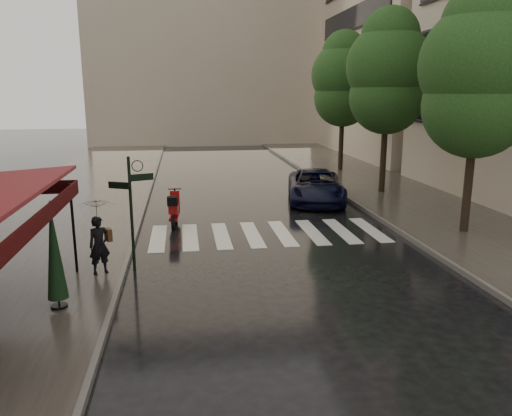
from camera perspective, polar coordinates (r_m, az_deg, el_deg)
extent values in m
plane|color=black|center=(11.22, -8.82, -11.93)|extent=(120.00, 120.00, 0.00)
cube|color=#38332D|center=(23.15, -19.90, 0.67)|extent=(6.00, 60.00, 0.12)
cube|color=#38332D|center=(24.79, 15.72, 1.74)|extent=(5.50, 60.00, 0.12)
cube|color=#595651|center=(22.72, -12.36, 0.97)|extent=(0.12, 60.00, 0.16)
cube|color=#595651|center=(23.79, 9.55, 1.63)|extent=(0.12, 60.00, 0.16)
cube|color=silver|center=(16.87, -11.11, -3.39)|extent=(0.50, 3.20, 0.01)
cube|color=silver|center=(16.85, -7.54, -3.27)|extent=(0.50, 3.20, 0.01)
cube|color=silver|center=(16.89, -3.98, -3.15)|extent=(0.50, 3.20, 0.01)
cube|color=silver|center=(17.00, -0.44, -3.01)|extent=(0.50, 3.20, 0.01)
cube|color=silver|center=(17.17, 3.04, -2.87)|extent=(0.50, 3.20, 0.01)
cube|color=silver|center=(17.40, 6.43, -2.72)|extent=(0.50, 3.20, 0.01)
cube|color=silver|center=(17.69, 9.73, -2.56)|extent=(0.50, 3.20, 0.01)
cube|color=silver|center=(18.04, 12.90, -2.40)|extent=(0.50, 3.20, 0.01)
cube|color=#43090E|center=(10.33, -23.41, -1.24)|extent=(0.04, 7.00, 0.35)
cylinder|color=black|center=(13.68, -20.14, -2.22)|extent=(0.07, 0.07, 2.35)
cylinder|color=black|center=(13.63, -14.04, -0.75)|extent=(0.08, 0.08, 3.10)
cube|color=black|center=(13.40, -13.00, 3.45)|extent=(0.62, 0.26, 0.18)
cube|color=black|center=(13.50, -15.41, 2.51)|extent=(0.56, 0.29, 0.18)
cube|color=tan|center=(39.94, 16.72, 19.05)|extent=(8.00, 16.00, 18.50)
cube|color=tan|center=(48.55, -5.30, 19.25)|extent=(22.00, 6.00, 20.00)
cylinder|color=black|center=(18.02, 23.23, 4.14)|extent=(0.28, 0.28, 4.26)
sphere|color=#153A15|center=(17.86, 23.82, 10.65)|extent=(3.40, 3.40, 3.40)
sphere|color=#153A15|center=(17.88, 24.21, 14.78)|extent=(3.80, 3.80, 3.80)
sphere|color=#153A15|center=(17.98, 24.59, 18.64)|extent=(2.60, 2.60, 2.60)
cylinder|color=black|center=(24.16, 14.42, 7.06)|extent=(0.28, 0.28, 4.48)
sphere|color=#153A15|center=(24.05, 14.72, 12.18)|extent=(3.40, 3.40, 3.40)
sphere|color=#153A15|center=(24.08, 14.91, 15.41)|extent=(3.80, 3.80, 3.80)
sphere|color=#153A15|center=(24.18, 15.10, 18.44)|extent=(2.60, 2.60, 2.60)
cylinder|color=black|center=(30.78, 9.74, 8.38)|extent=(0.28, 0.28, 4.37)
sphere|color=#153A15|center=(30.69, 9.90, 12.30)|extent=(3.40, 3.40, 3.40)
sphere|color=#153A15|center=(30.70, 10.00, 14.77)|extent=(3.80, 3.80, 3.80)
sphere|color=#153A15|center=(30.77, 10.09, 17.09)|extent=(2.60, 2.60, 2.60)
imported|color=black|center=(13.47, -17.46, -4.09)|extent=(0.66, 0.58, 1.52)
imported|color=black|center=(13.18, -17.82, 0.92)|extent=(1.23, 1.23, 0.83)
cube|color=#462812|center=(13.48, -16.53, -2.95)|extent=(0.24, 0.31, 0.32)
cylinder|color=black|center=(17.73, -9.45, -1.66)|extent=(0.14, 0.53, 0.52)
cylinder|color=black|center=(19.04, -9.16, -0.63)|extent=(0.14, 0.53, 0.52)
cube|color=maroon|center=(18.39, -9.30, -0.85)|extent=(0.38, 1.42, 0.11)
cube|color=maroon|center=(18.05, -9.40, -0.05)|extent=(0.36, 0.61, 0.30)
cube|color=maroon|center=(18.77, -9.25, 0.73)|extent=(0.35, 0.15, 0.81)
cylinder|color=black|center=(18.79, -9.28, 2.16)|extent=(0.50, 0.07, 0.04)
cube|color=black|center=(17.59, -9.53, 0.79)|extent=(0.36, 0.34, 0.30)
imported|color=black|center=(22.10, 6.83, 2.50)|extent=(3.25, 5.39, 1.40)
cylinder|color=black|center=(11.95, -21.55, -10.37)|extent=(0.36, 0.36, 0.05)
cylinder|color=black|center=(11.56, -22.03, -5.13)|extent=(0.04, 0.04, 2.24)
cone|color=black|center=(11.52, -22.07, -4.60)|extent=(0.44, 0.44, 2.13)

